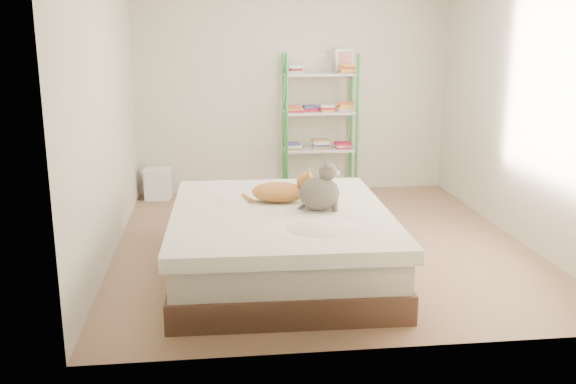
{
  "coord_description": "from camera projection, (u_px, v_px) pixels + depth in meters",
  "views": [
    {
      "loc": [
        -0.99,
        -5.7,
        1.96
      ],
      "look_at": [
        -0.36,
        -0.45,
        0.62
      ],
      "focal_mm": 40.0,
      "sensor_mm": 36.0,
      "label": 1
    }
  ],
  "objects": [
    {
      "name": "orange_cat",
      "position": [
        279.0,
        189.0,
        5.38
      ],
      "size": [
        0.58,
        0.38,
        0.22
      ],
      "primitive_type": null,
      "rotation": [
        0.0,
        0.0,
        -0.17
      ],
      "color": "#C68D3E",
      "rests_on": "bed"
    },
    {
      "name": "grey_cat",
      "position": [
        319.0,
        186.0,
        5.11
      ],
      "size": [
        0.38,
        0.33,
        0.4
      ],
      "primitive_type": null,
      "rotation": [
        0.0,
        0.0,
        1.47
      ],
      "color": "slate",
      "rests_on": "bed"
    },
    {
      "name": "white_bin",
      "position": [
        158.0,
        183.0,
        7.63
      ],
      "size": [
        0.35,
        0.31,
        0.37
      ],
      "rotation": [
        0.0,
        0.0,
        -0.11
      ],
      "color": "white",
      "rests_on": "ground"
    },
    {
      "name": "bed",
      "position": [
        280.0,
        242.0,
        5.24
      ],
      "size": [
        1.79,
        2.21,
        0.55
      ],
      "rotation": [
        0.0,
        0.0,
        -0.03
      ],
      "color": "brown",
      "rests_on": "ground"
    },
    {
      "name": "room",
      "position": [
        322.0,
        106.0,
        5.76
      ],
      "size": [
        3.81,
        4.21,
        2.61
      ],
      "color": "#98684D",
      "rests_on": "ground"
    },
    {
      "name": "cardboard_box",
      "position": [
        333.0,
        201.0,
        6.95
      ],
      "size": [
        0.57,
        0.58,
        0.37
      ],
      "rotation": [
        0.0,
        0.0,
        -0.44
      ],
      "color": "#AB8C4A",
      "rests_on": "ground"
    },
    {
      "name": "shelf_unit",
      "position": [
        320.0,
        126.0,
        7.72
      ],
      "size": [
        0.88,
        0.36,
        1.74
      ],
      "color": "green",
      "rests_on": "ground"
    }
  ]
}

